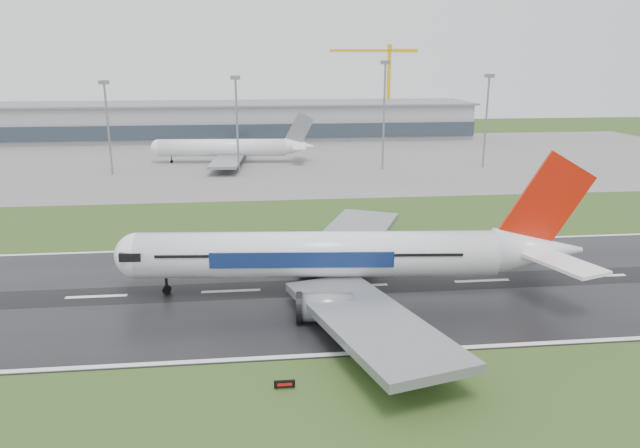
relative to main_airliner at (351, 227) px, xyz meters
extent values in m
plane|color=#2A4619|center=(-38.09, 2.44, -10.45)|extent=(520.00, 520.00, 0.00)
cube|color=black|center=(-38.09, 2.44, -10.40)|extent=(400.00, 45.00, 0.10)
cube|color=slate|center=(-38.09, 127.44, -10.41)|extent=(400.00, 130.00, 0.08)
cube|color=gray|center=(-38.09, 187.44, -2.95)|extent=(240.00, 36.00, 15.00)
cylinder|color=gray|center=(-57.72, 102.44, 3.17)|extent=(0.64, 0.64, 27.23)
cylinder|color=gray|center=(-19.08, 102.44, 3.79)|extent=(0.64, 0.64, 28.47)
cylinder|color=gray|center=(27.00, 102.44, 5.99)|extent=(0.64, 0.64, 32.86)
cylinder|color=gray|center=(60.65, 102.44, 3.93)|extent=(0.64, 0.64, 28.74)
camera|label=1|loc=(-13.73, -83.35, 24.02)|focal=33.25mm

